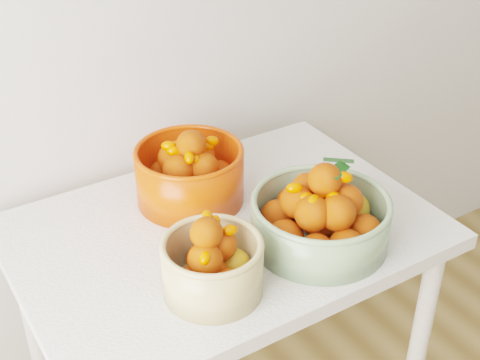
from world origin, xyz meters
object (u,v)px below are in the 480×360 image
Objects in this scene: table at (225,257)px; bowl_cream at (213,265)px; bowl_green at (320,217)px; bowl_orange at (190,173)px.

table is 0.29m from bowl_cream.
table is 3.93× the size of bowl_cream.
table is 2.79× the size of bowl_green.
bowl_cream is (-0.14, -0.19, 0.17)m from table.
bowl_orange reaches higher than table.
table is 2.81× the size of bowl_orange.
table is at bearing -84.91° from bowl_orange.
bowl_cream reaches higher than table.
bowl_orange is (-0.17, 0.32, 0.01)m from bowl_green.
bowl_green reaches higher than table.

